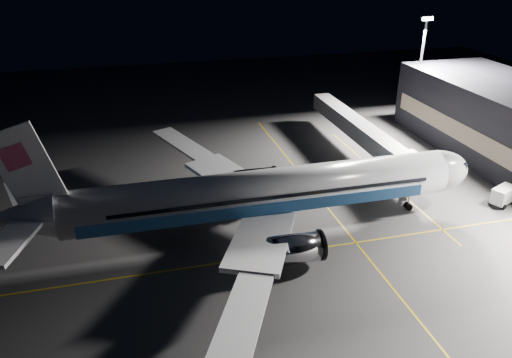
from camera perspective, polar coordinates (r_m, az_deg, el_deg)
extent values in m
plane|color=#4C4C4F|center=(64.01, 0.87, -5.70)|extent=(200.00, 200.00, 0.00)
cube|color=gold|center=(67.03, 9.17, -4.50)|extent=(0.25, 80.00, 0.01)
cube|color=gold|center=(59.17, 2.43, -8.60)|extent=(70.00, 0.25, 0.01)
cube|color=gold|center=(79.91, 14.30, 0.15)|extent=(0.25, 40.00, 0.01)
cylinder|color=silver|center=(61.44, 0.90, -1.46)|extent=(48.00, 5.60, 5.60)
ellipsoid|color=silver|center=(71.13, 19.89, 0.84)|extent=(8.96, 5.60, 5.60)
cube|color=black|center=(72.03, 21.53, 1.75)|extent=(2.20, 3.40, 0.90)
cone|color=silver|center=(61.06, -25.90, -4.13)|extent=(9.00, 5.49, 5.49)
cube|color=#1E508D|center=(64.01, -0.63, -1.19)|extent=(42.24, 0.25, 1.50)
cube|color=#1E508D|center=(59.26, 0.68, -3.53)|extent=(42.24, 0.25, 1.50)
cube|color=silver|center=(68.60, -2.90, 0.04)|extent=(11.36, 15.23, 1.53)
cube|color=silver|center=(54.95, 0.60, -6.92)|extent=(11.36, 15.23, 1.53)
cube|color=silver|center=(78.94, -8.37, 4.00)|extent=(8.57, 13.22, 1.31)
cube|color=silver|center=(43.69, -1.51, -15.38)|extent=(8.57, 13.22, 1.31)
cube|color=silver|center=(65.37, -24.82, -1.67)|extent=(6.20, 9.67, 0.45)
cube|color=silver|center=(56.37, -26.29, -6.36)|extent=(6.20, 9.67, 0.45)
cube|color=white|center=(58.14, -24.80, 1.16)|extent=(7.53, 0.40, 10.28)
cube|color=#C84472|center=(57.79, -25.82, 2.33)|extent=(3.22, 0.55, 3.22)
cylinder|color=#B7B7BF|center=(70.73, -0.12, -0.14)|extent=(5.60, 3.40, 3.40)
cylinder|color=#B7B7BF|center=(55.71, 4.58, -7.92)|extent=(5.60, 3.40, 3.40)
cylinder|color=#9999A0|center=(71.01, 17.05, -2.42)|extent=(0.26, 0.26, 2.50)
cylinder|color=black|center=(71.37, 16.97, -2.98)|extent=(0.90, 0.70, 0.90)
cylinder|color=#9999A0|center=(66.40, -2.61, -3.25)|extent=(0.26, 0.26, 2.50)
cylinder|color=#9999A0|center=(59.18, -0.83, -7.13)|extent=(0.26, 0.26, 2.50)
cylinder|color=black|center=(66.74, -2.60, -3.77)|extent=(1.10, 1.60, 1.10)
cylinder|color=black|center=(59.56, -0.82, -7.70)|extent=(1.10, 1.60, 1.10)
cube|color=black|center=(94.25, 26.58, 6.03)|extent=(18.00, 40.00, 12.00)
cube|color=brown|center=(88.99, 21.99, 5.17)|extent=(0.15, 36.00, 3.00)
cube|color=#B2B2B7|center=(86.39, 11.54, 5.68)|extent=(3.00, 33.90, 2.80)
cube|color=#B2B2B7|center=(73.54, 16.76, 1.51)|extent=(3.60, 3.20, 3.40)
cylinder|color=#9999A0|center=(74.78, 16.47, -0.62)|extent=(0.70, 0.70, 3.10)
cylinder|color=black|center=(74.61, 16.69, -1.74)|extent=(0.70, 0.30, 0.70)
cylinder|color=black|center=(75.97, 16.02, -1.14)|extent=(0.70, 0.30, 0.70)
cylinder|color=#59595E|center=(103.51, 18.14, 11.35)|extent=(0.44, 0.44, 20.00)
cube|color=#59595E|center=(101.70, 18.95, 16.96)|extent=(2.40, 0.50, 0.80)
cube|color=white|center=(101.41, 19.06, 16.92)|extent=(2.20, 0.15, 0.60)
cube|color=white|center=(77.14, 26.44, -1.60)|extent=(4.27, 3.32, 2.10)
cube|color=white|center=(79.33, 27.10, -1.48)|extent=(2.14, 2.29, 1.15)
cube|color=black|center=(79.13, 27.16, -1.17)|extent=(1.72, 1.95, 0.48)
cylinder|color=black|center=(79.07, 26.08, -1.77)|extent=(0.80, 0.53, 0.76)
cylinder|color=black|center=(76.83, 25.18, -2.37)|extent=(0.80, 0.53, 0.76)
cylinder|color=black|center=(76.14, 26.50, -2.89)|extent=(0.80, 0.53, 0.76)
cube|color=black|center=(74.03, 0.23, -0.47)|extent=(2.51, 1.75, 1.08)
cube|color=black|center=(73.73, 0.23, 0.01)|extent=(1.09, 1.09, 0.59)
sphere|color=#FFF2CC|center=(73.30, -0.07, -0.75)|extent=(0.25, 0.25, 0.25)
sphere|color=#FFF2CC|center=(73.41, 0.68, -0.71)|extent=(0.25, 0.25, 0.25)
cylinder|color=black|center=(75.07, 0.81, -0.46)|extent=(0.61, 0.29, 0.59)
cylinder|color=black|center=(73.60, 0.99, -1.02)|extent=(0.61, 0.29, 0.59)
cylinder|color=black|center=(74.87, -0.53, -0.53)|extent=(0.61, 0.29, 0.59)
cylinder|color=black|center=(73.39, -0.37, -1.10)|extent=(0.61, 0.29, 0.59)
cone|color=orange|center=(66.76, -3.81, -4.03)|extent=(0.42, 0.42, 0.63)
cone|color=orange|center=(73.53, -2.88, -1.05)|extent=(0.43, 0.43, 0.64)
cone|color=orange|center=(76.57, 0.59, 0.11)|extent=(0.42, 0.42, 0.64)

